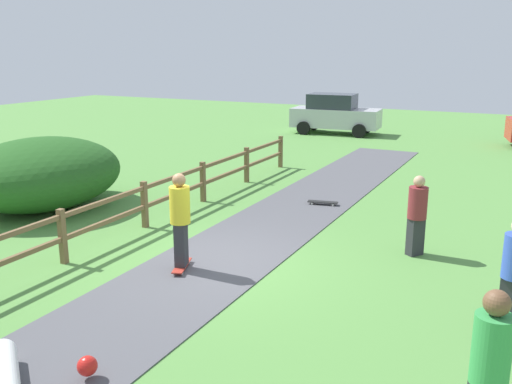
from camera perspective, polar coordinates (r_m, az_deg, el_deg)
name	(u,v)px	position (r m, az deg, el deg)	size (l,w,h in m)	color
ground_plane	(213,263)	(11.24, -4.35, -7.14)	(60.00, 60.00, 0.00)	#568E42
asphalt_path	(213,263)	(11.24, -4.35, -7.09)	(2.40, 28.00, 0.02)	#515156
wooden_fence	(107,214)	(12.50, -14.70, -2.12)	(0.12, 18.12, 1.10)	brown
bush_large	(42,173)	(15.83, -20.68, 1.77)	(3.69, 4.42, 1.84)	#23561E
skater_riding	(180,216)	(10.63, -7.60, -2.45)	(0.49, 0.82, 1.86)	#B23326
skater_fallen	(11,383)	(7.77, -23.35, -17.15)	(1.54, 1.55, 0.36)	white
skateboard_loose	(323,202)	(15.29, 6.70, -1.01)	(0.82, 0.36, 0.08)	black
bystander_maroon	(417,212)	(11.83, 15.83, -1.94)	(0.53, 0.53, 1.65)	#2D2D33
bystander_green	(490,368)	(6.31, 22.35, -15.97)	(0.52, 0.52, 1.86)	#2D2D33
parked_car_silver	(335,114)	(28.10, 7.90, 7.76)	(4.33, 2.27, 1.92)	#B7B7BC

